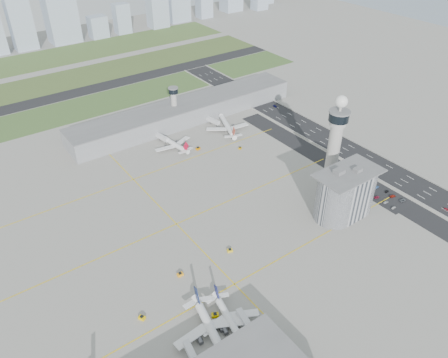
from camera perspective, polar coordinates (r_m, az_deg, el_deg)
ground at (r=271.72m, az=4.34°, el=-6.02°), size 1000.00×1000.00×0.00m
grass_strip_0 at (r=434.82m, az=-17.24°, el=9.08°), size 480.00×50.00×0.08m
grass_strip_1 at (r=501.67m, az=-20.40°, el=11.87°), size 480.00×60.00×0.08m
grass_strip_2 at (r=575.20m, az=-22.99°, el=14.09°), size 480.00×70.00×0.08m
runway at (r=467.48m, az=-18.91°, el=10.56°), size 480.00×22.00×0.10m
highway at (r=344.24m, az=19.31°, el=1.62°), size 28.00×500.00×0.10m
barrier_left at (r=333.85m, az=17.87°, el=0.95°), size 0.60×500.00×1.20m
barrier_right at (r=354.34m, az=20.70°, el=2.40°), size 0.60×500.00×1.20m
landside_road at (r=321.78m, az=17.98°, el=-0.56°), size 18.00×260.00×0.08m
parking_lot at (r=315.13m, az=19.42°, el=-1.70°), size 20.00×44.00×0.10m
taxiway_line_h_0 at (r=236.85m, az=1.38°, el=-13.57°), size 260.00×0.60×0.01m
taxiway_line_h_1 at (r=273.28m, az=-6.24°, el=-5.86°), size 260.00×0.60×0.01m
taxiway_line_h_2 at (r=316.96m, az=-11.76°, el=-0.05°), size 260.00×0.60×0.01m
taxiway_line_v at (r=273.28m, az=-6.24°, el=-5.86°), size 0.60×260.00×0.01m
control_tower at (r=300.20m, az=14.37°, el=5.34°), size 14.00×14.00×64.50m
secondary_tower at (r=381.60m, az=-6.55°, el=9.97°), size 8.60×8.60×31.90m
admin_building at (r=281.54m, az=15.56°, el=-1.78°), size 42.00×24.00×33.50m
terminal_pier at (r=389.10m, az=-5.01°, el=8.80°), size 210.00×32.00×15.80m
airplane_near_b at (r=212.13m, az=-1.60°, el=-18.85°), size 44.95×50.00×12.15m
airplane_near_c at (r=216.47m, az=0.84°, el=-17.73°), size 37.37×41.70×10.21m
airplane_far_a at (r=348.97m, az=-6.76°, el=5.01°), size 38.00×43.05×10.94m
airplane_far_b at (r=371.26m, az=0.43°, el=7.29°), size 50.13×53.97×12.24m
jet_bridge_near_2 at (r=214.41m, az=3.72°, el=-19.57°), size 5.39×14.31×5.70m
jet_bridge_far_0 at (r=362.90m, az=-8.77°, el=5.59°), size 5.39×14.31×5.70m
jet_bridge_far_1 at (r=384.81m, az=-2.18°, el=7.76°), size 5.39×14.31×5.70m
tug_0 at (r=225.58m, az=-10.68°, el=-17.35°), size 3.47×3.89×1.87m
tug_1 at (r=222.91m, az=-1.17°, el=-17.31°), size 4.30×3.87×2.07m
tug_2 at (r=241.43m, az=-5.75°, el=-12.26°), size 3.33×2.34×1.89m
tug_3 at (r=253.24m, az=0.76°, el=-9.28°), size 3.70×3.10×1.83m
tug_4 at (r=345.62m, az=-3.41°, el=4.03°), size 3.97×3.34×1.96m
tug_5 at (r=346.18m, az=2.12°, el=4.09°), size 3.36×3.07×1.61m
car_lot_0 at (r=304.07m, az=21.29°, el=-3.50°), size 3.48×1.51×1.17m
car_lot_1 at (r=307.03m, az=20.40°, el=-2.86°), size 3.72×1.35×1.22m
car_lot_2 at (r=309.74m, az=19.32°, el=-2.25°), size 4.30×2.52×1.12m
car_lot_3 at (r=313.23m, az=18.38°, el=-1.58°), size 4.43×1.97×1.26m
car_lot_4 at (r=315.24m, az=17.79°, el=-1.21°), size 3.22×1.37×1.09m
car_lot_5 at (r=319.38m, az=16.48°, el=-0.43°), size 3.42×1.31×1.11m
car_lot_6 at (r=312.88m, az=22.32°, el=-2.58°), size 4.91×2.68×1.30m
car_lot_7 at (r=314.42m, az=21.17°, el=-2.08°), size 4.73×2.51×1.30m
car_lot_8 at (r=317.65m, az=20.50°, el=-1.52°), size 3.71×1.95×1.20m
car_lot_9 at (r=319.48m, az=19.32°, el=-1.01°), size 3.87×1.50×1.26m
car_lot_10 at (r=323.87m, az=18.45°, el=-0.30°), size 4.33×2.12×1.18m
car_lot_11 at (r=325.42m, az=18.02°, el=-0.02°), size 4.36×2.09×1.23m
car_hw_0 at (r=316.51m, az=27.08°, el=-3.55°), size 1.58×3.57×1.19m
car_hw_1 at (r=364.19m, az=14.07°, el=4.62°), size 1.83×4.03×1.28m
car_hw_2 at (r=417.11m, az=6.69°, el=9.43°), size 2.47×4.76×1.28m
car_hw_4 at (r=449.31m, az=0.57°, el=11.57°), size 1.71×3.88×1.30m
skyline_bldg_8 at (r=613.06m, az=-25.26°, el=18.87°), size 26.33×21.06×83.39m
skyline_bldg_9 at (r=627.57m, az=-20.51°, el=19.20°), size 36.96×29.57×62.11m
skyline_bldg_10 at (r=636.62m, az=-16.14°, el=18.55°), size 23.01×18.41×27.75m
skyline_bldg_11 at (r=647.32m, az=-13.20°, el=19.73°), size 20.22×16.18×38.97m
skyline_bldg_12 at (r=666.89m, az=-8.70°, el=20.98°), size 26.14×20.92×46.89m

